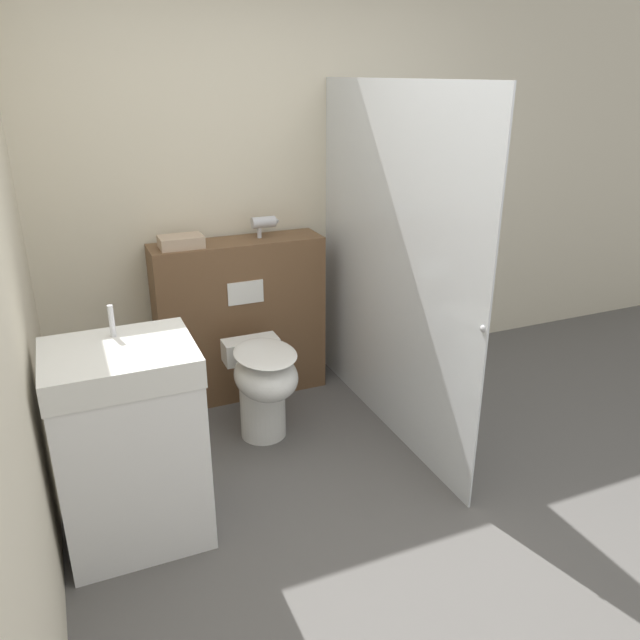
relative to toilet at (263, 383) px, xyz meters
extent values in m
plane|color=#565451|center=(0.19, -1.07, -0.35)|extent=(12.00, 12.00, 0.00)
cube|color=beige|center=(0.19, 0.78, 0.90)|extent=(8.00, 0.06, 2.50)
cube|color=brown|center=(0.05, 0.59, 0.16)|extent=(1.05, 0.28, 1.02)
cube|color=white|center=(0.05, 0.44, 0.39)|extent=(0.22, 0.01, 0.14)
cube|color=silver|center=(0.71, -0.12, 0.62)|extent=(0.01, 1.74, 1.93)
sphere|color=#B2B2B7|center=(0.71, -0.96, 0.58)|extent=(0.04, 0.04, 0.04)
cylinder|color=white|center=(0.00, 0.03, -0.15)|extent=(0.26, 0.26, 0.39)
ellipsoid|color=white|center=(0.00, -0.05, 0.07)|extent=(0.34, 0.45, 0.25)
ellipsoid|color=white|center=(0.00, -0.05, 0.20)|extent=(0.33, 0.44, 0.02)
cube|color=white|center=(0.00, 0.22, 0.11)|extent=(0.32, 0.14, 0.13)
cube|color=white|center=(-0.78, -0.54, 0.05)|extent=(0.60, 0.49, 0.80)
cube|color=white|center=(-0.78, -0.54, 0.51)|extent=(0.61, 0.50, 0.12)
cylinder|color=silver|center=(-0.78, -0.41, 0.65)|extent=(0.02, 0.02, 0.14)
cylinder|color=#B7B7BC|center=(0.22, 0.60, 0.76)|extent=(0.14, 0.07, 0.07)
cone|color=#B7B7BC|center=(0.31, 0.60, 0.76)|extent=(0.03, 0.06, 0.06)
cylinder|color=#B7B7BC|center=(0.20, 0.60, 0.71)|extent=(0.03, 0.03, 0.09)
cube|color=tan|center=(-0.29, 0.56, 0.70)|extent=(0.25, 0.17, 0.07)
camera|label=1|loc=(-0.92, -2.98, 1.62)|focal=35.00mm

